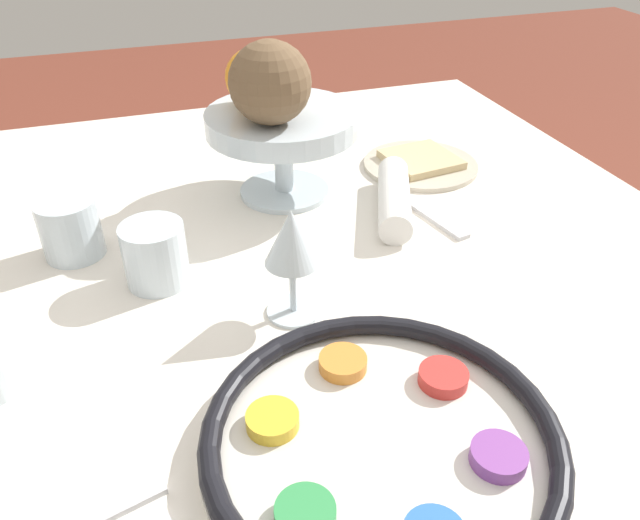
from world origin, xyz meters
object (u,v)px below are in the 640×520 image
(orange_fruit, at_px, (255,78))
(coconut, at_px, (270,83))
(seder_plate, at_px, (382,439))
(bread_plate, at_px, (421,163))
(napkin_roll, at_px, (394,198))
(wine_glass, at_px, (292,243))
(fruit_stand, at_px, (283,130))
(cup_far, at_px, (155,254))
(cup_near, at_px, (70,228))

(orange_fruit, bearing_deg, coconut, -176.03)
(seder_plate, xyz_separation_m, bread_plate, (0.51, -0.29, -0.01))
(coconut, height_order, bread_plate, coconut)
(orange_fruit, xyz_separation_m, napkin_roll, (-0.14, -0.16, -0.15))
(wine_glass, distance_m, bread_plate, 0.44)
(seder_plate, xyz_separation_m, orange_fruit, (0.53, -0.02, 0.16))
(wine_glass, relative_size, napkin_roll, 0.70)
(wine_glass, distance_m, coconut, 0.27)
(wine_glass, bearing_deg, coconut, -10.22)
(napkin_roll, bearing_deg, fruit_stand, 51.62)
(seder_plate, height_order, cup_far, cup_far)
(seder_plate, bearing_deg, fruit_stand, -5.96)
(orange_fruit, distance_m, bread_plate, 0.32)
(cup_far, bearing_deg, napkin_roll, -79.02)
(bread_plate, xyz_separation_m, cup_near, (-0.09, 0.54, 0.03))
(bread_plate, bearing_deg, napkin_roll, 139.99)
(coconut, distance_m, bread_plate, 0.32)
(napkin_roll, bearing_deg, orange_fruit, 50.05)
(napkin_roll, bearing_deg, wine_glass, 131.12)
(coconut, relative_size, cup_far, 1.42)
(orange_fruit, relative_size, cup_far, 1.07)
(seder_plate, relative_size, fruit_stand, 1.44)
(orange_fruit, height_order, coconut, coconut)
(fruit_stand, bearing_deg, napkin_roll, -128.38)
(orange_fruit, bearing_deg, wine_glass, 172.81)
(orange_fruit, xyz_separation_m, cup_near, (-0.11, 0.28, -0.13))
(cup_near, bearing_deg, orange_fruit, -68.61)
(cup_near, bearing_deg, napkin_roll, -93.87)
(wine_glass, relative_size, coconut, 1.21)
(seder_plate, xyz_separation_m, fruit_stand, (0.50, -0.05, 0.09))
(wine_glass, distance_m, cup_near, 0.32)
(seder_plate, height_order, coconut, coconut)
(cup_near, bearing_deg, wine_glass, -131.44)
(wine_glass, distance_m, orange_fruit, 0.33)
(orange_fruit, bearing_deg, cup_far, 138.77)
(seder_plate, xyz_separation_m, napkin_roll, (0.39, -0.19, 0.01))
(fruit_stand, relative_size, bread_plate, 1.18)
(orange_fruit, bearing_deg, bread_plate, -92.79)
(cup_near, bearing_deg, fruit_stand, -75.91)
(coconut, distance_m, cup_near, 0.32)
(fruit_stand, distance_m, napkin_roll, 0.19)
(wine_glass, xyz_separation_m, cup_near, (0.21, 0.24, -0.06))
(bread_plate, relative_size, cup_near, 2.42)
(wine_glass, xyz_separation_m, bread_plate, (0.30, -0.31, -0.09))
(orange_fruit, distance_m, cup_far, 0.30)
(orange_fruit, height_order, napkin_roll, orange_fruit)
(fruit_stand, relative_size, coconut, 2.01)
(coconut, bearing_deg, napkin_roll, -113.43)
(bread_plate, bearing_deg, wine_glass, 134.44)
(orange_fruit, distance_m, cup_near, 0.32)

